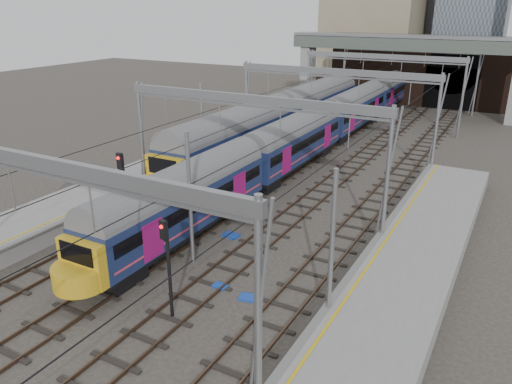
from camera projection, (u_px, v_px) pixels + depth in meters
The scene contains 14 objects.
ground at pixel (169, 280), 24.36m from camera, with size 160.00×160.00×0.00m, color #38332D.
platform_left at pixel (62, 213), 30.80m from camera, with size 4.32×55.00×1.12m.
platform_right at pixel (363, 354), 18.36m from camera, with size 4.32×47.00×1.12m.
tracks at pixel (296, 187), 36.67m from camera, with size 14.40×80.00×0.22m.
overhead_line at pixel (332, 86), 39.68m from camera, with size 16.80×80.00×8.00m.
retaining_wall at pixel (424, 72), 64.83m from camera, with size 28.00×2.75×9.00m.
overbridge at pixel (405, 52), 59.55m from camera, with size 28.00×3.00×9.25m.
train_main at pixel (328, 123), 45.97m from camera, with size 2.58×59.67×4.51m.
train_second at pixel (281, 119), 46.39m from camera, with size 3.01×34.79×5.11m.
signal_near_left at pixel (124, 185), 27.67m from camera, with size 0.37×0.48×5.10m.
signal_near_centre at pixel (167, 256), 20.48m from camera, with size 0.36×0.46×4.57m.
equip_cover_a at pixel (220, 286), 23.75m from camera, with size 0.73×0.51×0.09m, color #1742B2.
equip_cover_b at pixel (231, 235), 28.93m from camera, with size 0.96×0.68×0.11m, color #1742B2.
equip_cover_c at pixel (249, 297), 22.81m from camera, with size 0.88×0.62×0.10m, color #1742B2.
Camera 1 is at (13.95, -16.62, 12.61)m, focal length 35.00 mm.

